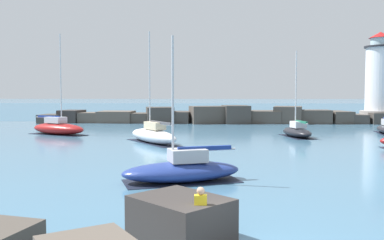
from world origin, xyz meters
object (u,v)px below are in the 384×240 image
sailboat_moored_1 (297,131)px  sailboat_moored_4 (58,128)px  sailboat_moored_0 (153,135)px  sailboat_moored_3 (182,170)px  lighthouse (379,84)px  person_on_rocks (201,214)px

sailboat_moored_1 → sailboat_moored_4: bearing=176.5°
sailboat_moored_4 → sailboat_moored_0: bearing=-32.7°
sailboat_moored_1 → sailboat_moored_3: size_ratio=1.19×
lighthouse → sailboat_moored_1: size_ratio=1.54×
sailboat_moored_3 → person_on_rocks: bearing=-82.9°
sailboat_moored_3 → person_on_rocks: sailboat_moored_3 is taller
sailboat_moored_3 → sailboat_moored_4: 27.89m
lighthouse → sailboat_moored_3: lighthouse is taller
sailboat_moored_1 → sailboat_moored_4: sailboat_moored_4 is taller
sailboat_moored_0 → sailboat_moored_3: size_ratio=1.36×
sailboat_moored_0 → sailboat_moored_4: bearing=147.3°
sailboat_moored_3 → sailboat_moored_4: sailboat_moored_4 is taller
sailboat_moored_3 → sailboat_moored_4: size_ratio=0.68×
sailboat_moored_1 → sailboat_moored_3: sailboat_moored_1 is taller
sailboat_moored_4 → person_on_rocks: size_ratio=6.00×
person_on_rocks → sailboat_moored_1: bearing=74.1°
sailboat_moored_4 → person_on_rocks: (16.05, -32.74, 0.28)m
sailboat_moored_3 → person_on_rocks: size_ratio=4.09×
sailboat_moored_0 → person_on_rocks: (4.86, -25.54, 0.28)m
sailboat_moored_0 → sailboat_moored_3: 16.80m
lighthouse → sailboat_moored_1: (-16.13, -21.14, -5.18)m
sailboat_moored_4 → person_on_rocks: sailboat_moored_4 is taller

